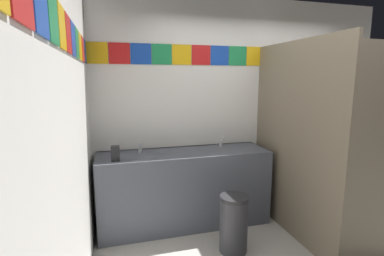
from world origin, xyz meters
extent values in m
cube|color=white|center=(0.00, 1.47, 1.38)|extent=(3.89, 0.08, 2.75)
cube|color=yellow|center=(-1.83, 1.42, 2.03)|extent=(0.24, 0.01, 0.24)
cube|color=red|center=(-1.58, 1.42, 2.03)|extent=(0.24, 0.01, 0.24)
cube|color=#1947B7|center=(-1.34, 1.42, 2.03)|extent=(0.24, 0.01, 0.24)
cube|color=#1E8C4C|center=(-1.10, 1.42, 2.03)|extent=(0.24, 0.01, 0.24)
cube|color=yellow|center=(-0.85, 1.42, 2.03)|extent=(0.24, 0.01, 0.24)
cube|color=red|center=(-0.61, 1.42, 2.03)|extent=(0.24, 0.01, 0.24)
cube|color=#1947B7|center=(-0.37, 1.42, 2.03)|extent=(0.24, 0.01, 0.24)
cube|color=#1E8C4C|center=(-0.12, 1.42, 2.03)|extent=(0.24, 0.01, 0.24)
cube|color=yellow|center=(0.12, 1.42, 2.03)|extent=(0.24, 0.01, 0.24)
cube|color=red|center=(0.37, 1.42, 2.03)|extent=(0.24, 0.01, 0.24)
cube|color=#1947B7|center=(0.61, 1.42, 2.03)|extent=(0.24, 0.01, 0.24)
cube|color=#1E8C4C|center=(0.85, 1.42, 2.03)|extent=(0.24, 0.01, 0.24)
cube|color=yellow|center=(1.10, 1.42, 2.03)|extent=(0.24, 0.01, 0.24)
cube|color=red|center=(1.34, 1.42, 2.03)|extent=(0.24, 0.01, 0.24)
cube|color=#1947B7|center=(1.58, 1.42, 2.03)|extent=(0.24, 0.01, 0.24)
cube|color=#1E8C4C|center=(1.83, 1.42, 2.03)|extent=(0.24, 0.01, 0.24)
cube|color=white|center=(-1.99, 0.00, 1.38)|extent=(0.08, 2.86, 2.75)
cube|color=#1947B7|center=(-1.94, -0.78, 2.03)|extent=(0.01, 0.24, 0.24)
cube|color=#1E8C4C|center=(-1.94, -0.52, 2.03)|extent=(0.01, 0.24, 0.24)
cube|color=yellow|center=(-1.94, -0.26, 2.03)|extent=(0.01, 0.24, 0.24)
cube|color=red|center=(-1.94, 0.00, 2.03)|extent=(0.01, 0.24, 0.24)
cube|color=#1947B7|center=(-1.94, 0.26, 2.03)|extent=(0.01, 0.24, 0.24)
cube|color=#1E8C4C|center=(-1.94, 0.52, 2.03)|extent=(0.01, 0.24, 0.24)
cube|color=yellow|center=(-1.94, 0.78, 2.03)|extent=(0.01, 0.24, 0.24)
cube|color=red|center=(-1.94, 1.04, 2.03)|extent=(0.01, 0.24, 0.24)
cube|color=#1947B7|center=(-1.94, 1.30, 2.03)|extent=(0.01, 0.24, 0.24)
cube|color=#4C515B|center=(-0.90, 1.14, 0.45)|extent=(2.00, 0.58, 0.90)
cube|color=#4C515B|center=(-0.90, 1.41, 0.86)|extent=(2.00, 0.03, 0.08)
cylinder|color=silver|center=(-1.40, 1.11, 0.84)|extent=(0.34, 0.34, 0.10)
cylinder|color=silver|center=(-0.40, 1.11, 0.84)|extent=(0.34, 0.34, 0.10)
cylinder|color=silver|center=(-1.40, 1.25, 0.92)|extent=(0.04, 0.04, 0.05)
cylinder|color=silver|center=(-1.40, 1.20, 0.99)|extent=(0.02, 0.06, 0.09)
cylinder|color=silver|center=(-0.40, 1.25, 0.92)|extent=(0.04, 0.04, 0.05)
cylinder|color=silver|center=(-0.40, 1.20, 0.99)|extent=(0.02, 0.06, 0.09)
cube|color=black|center=(-1.68, 0.97, 0.98)|extent=(0.09, 0.07, 0.16)
cylinder|color=black|center=(-1.68, 0.93, 0.92)|extent=(0.02, 0.02, 0.03)
cube|color=#726651|center=(0.21, 0.64, 1.07)|extent=(0.04, 1.58, 2.15)
cylinder|color=silver|center=(0.23, -0.13, 1.18)|extent=(0.02, 0.02, 0.10)
cylinder|color=white|center=(0.73, 1.02, 0.20)|extent=(0.38, 0.38, 0.40)
torus|color=white|center=(0.73, 1.02, 0.42)|extent=(0.39, 0.39, 0.05)
cube|color=white|center=(0.73, 1.23, 0.57)|extent=(0.34, 0.17, 0.34)
cylinder|color=#333338|center=(-0.55, 0.45, 0.28)|extent=(0.28, 0.28, 0.55)
cylinder|color=#262628|center=(-0.55, 0.45, 0.57)|extent=(0.29, 0.29, 0.04)
camera|label=1|loc=(-1.70, -2.07, 1.75)|focal=27.16mm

